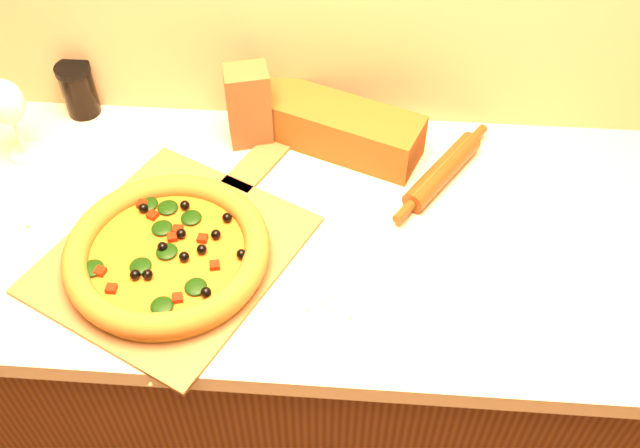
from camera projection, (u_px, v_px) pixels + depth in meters
The scene contains 9 objects.
cabinet at pixel (299, 355), 1.71m from camera, with size 2.80×0.65×0.86m, color #441F0E.
countertop at pixel (294, 231), 1.37m from camera, with size 2.84×0.68×0.04m, color beige.
pizza_peel at pixel (178, 248), 1.31m from camera, with size 0.54×0.63×0.01m.
pizza at pixel (167, 252), 1.27m from camera, with size 0.37×0.37×0.05m.
rolling_pin at pixel (443, 171), 1.42m from camera, with size 0.20×0.29×0.05m.
bread_bag at pixel (337, 127), 1.47m from camera, with size 0.35×0.11×0.10m, color #602C12.
wine_glass at pixel (6, 104), 1.39m from camera, with size 0.07×0.07×0.18m.
paper_bag at pixel (249, 106), 1.46m from camera, with size 0.09×0.07×0.17m, color brown.
dark_jar at pixel (79, 89), 1.53m from camera, with size 0.07×0.07×0.12m.
Camera 1 is at (0.12, 0.53, 1.91)m, focal length 40.00 mm.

